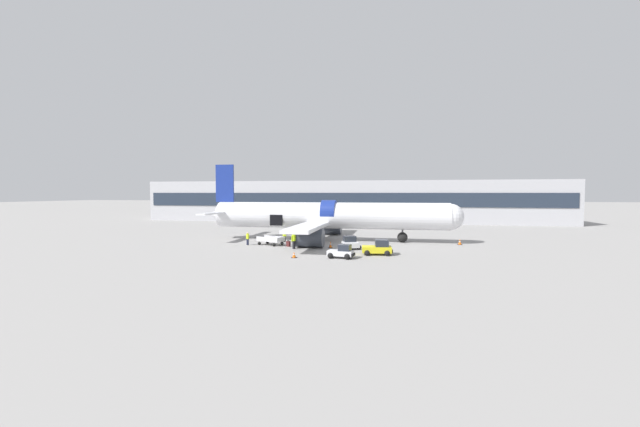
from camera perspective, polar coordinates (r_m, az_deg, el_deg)
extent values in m
plane|color=gray|center=(47.17, -2.19, -4.60)|extent=(500.00, 500.00, 0.00)
cube|color=#B2B2B7|center=(87.47, 4.09, 1.80)|extent=(89.36, 13.00, 8.80)
cube|color=#232D3D|center=(80.96, 3.52, 2.02)|extent=(87.57, 0.16, 2.82)
cylinder|color=silver|center=(51.15, 1.33, -0.28)|extent=(30.37, 3.40, 3.40)
sphere|color=silver|center=(50.80, 18.46, -0.46)|extent=(3.23, 3.23, 3.23)
cone|color=silver|center=(55.80, -14.22, -0.10)|extent=(3.91, 3.13, 3.13)
cylinder|color=navy|center=(51.10, 1.33, 0.06)|extent=(1.82, 3.41, 3.41)
cube|color=navy|center=(55.46, -13.68, 4.29)|extent=(2.55, 0.28, 5.11)
cube|color=silver|center=(52.25, -15.17, 0.05)|extent=(1.24, 7.14, 0.20)
cube|color=silver|center=(58.72, -12.07, 0.41)|extent=(1.24, 7.14, 0.20)
cube|color=silver|center=(44.73, -1.72, -1.96)|extent=(2.95, 12.75, 0.40)
cube|color=silver|center=(58.19, 1.32, -0.81)|extent=(2.95, 12.75, 0.40)
cylinder|color=#333842|center=(44.64, -1.52, -3.55)|extent=(3.16, 2.14, 2.14)
cylinder|color=#333842|center=(58.42, 1.54, -1.99)|extent=(3.16, 2.14, 2.14)
cube|color=black|center=(51.15, -6.39, -0.97)|extent=(1.70, 0.12, 1.40)
cylinder|color=#56565B|center=(50.53, 11.91, -2.38)|extent=(0.22, 0.22, 1.80)
sphere|color=black|center=(50.63, 11.90, -3.40)|extent=(1.30, 1.30, 1.30)
cylinder|color=#56565B|center=(49.57, -2.61, -2.43)|extent=(0.22, 0.22, 1.80)
sphere|color=black|center=(49.66, -2.61, -3.46)|extent=(1.30, 1.30, 1.30)
cylinder|color=#56565B|center=(54.22, -1.40, -1.95)|extent=(0.22, 0.22, 1.80)
sphere|color=black|center=(54.31, -1.40, -2.90)|extent=(1.30, 1.30, 1.30)
cube|color=silver|center=(43.95, 4.46, -4.50)|extent=(2.28, 2.71, 0.54)
cube|color=#232833|center=(44.27, 4.33, -3.69)|extent=(1.61, 1.44, 0.63)
cube|color=black|center=(45.12, 4.08, -4.44)|extent=(1.35, 0.62, 0.27)
sphere|color=black|center=(44.92, 5.13, -4.63)|extent=(0.56, 0.56, 0.56)
sphere|color=black|center=(44.56, 3.29, -4.69)|extent=(0.56, 0.56, 0.56)
sphere|color=black|center=(43.42, 5.66, -4.90)|extent=(0.56, 0.56, 0.56)
sphere|color=black|center=(43.06, 3.76, -4.96)|extent=(0.56, 0.56, 0.56)
cube|color=silver|center=(37.78, 3.00, -5.77)|extent=(2.57, 1.56, 0.50)
cube|color=#232833|center=(37.59, 3.63, -4.97)|extent=(1.23, 1.19, 0.60)
cube|color=black|center=(37.47, 4.86, -6.00)|extent=(0.28, 1.11, 0.25)
sphere|color=black|center=(37.04, 3.97, -6.27)|extent=(0.56, 0.56, 0.56)
sphere|color=black|center=(38.15, 4.44, -6.00)|extent=(0.56, 0.56, 0.56)
sphere|color=black|center=(37.51, 1.53, -6.15)|extent=(0.56, 0.56, 0.56)
sphere|color=black|center=(38.60, 2.07, -5.88)|extent=(0.56, 0.56, 0.56)
cube|color=yellow|center=(40.20, 8.23, -5.18)|extent=(3.08, 1.97, 0.61)
cube|color=#232833|center=(40.14, 8.97, -4.26)|extent=(1.46, 1.54, 0.69)
cube|color=black|center=(40.33, 10.38, -5.34)|extent=(0.28, 1.49, 0.30)
sphere|color=black|center=(39.53, 9.74, -5.71)|extent=(0.56, 0.56, 0.56)
sphere|color=black|center=(41.08, 9.55, -5.38)|extent=(0.56, 0.56, 0.56)
sphere|color=black|center=(39.41, 6.86, -5.72)|extent=(0.56, 0.56, 0.56)
sphere|color=black|center=(40.97, 6.78, -5.39)|extent=(0.56, 0.56, 0.56)
cube|color=silver|center=(47.44, -7.19, -3.97)|extent=(3.55, 2.57, 0.05)
cube|color=silver|center=(46.42, -5.69, -3.77)|extent=(0.60, 1.43, 0.51)
cube|color=silver|center=(46.85, -7.76, -3.72)|extent=(2.97, 1.20, 0.51)
cube|color=silver|center=(47.96, -6.64, -3.55)|extent=(2.97, 1.20, 0.51)
cube|color=#333338|center=(46.18, -5.21, -4.41)|extent=(0.87, 0.40, 0.06)
sphere|color=black|center=(46.19, -6.71, -4.53)|extent=(0.40, 0.40, 0.40)
sphere|color=black|center=(47.36, -5.55, -4.34)|extent=(0.40, 0.40, 0.40)
sphere|color=black|center=(47.63, -8.82, -4.32)|extent=(0.40, 0.40, 0.40)
sphere|color=black|center=(48.77, -7.65, -4.14)|extent=(0.40, 0.40, 0.40)
cube|color=black|center=(47.34, -7.16, -3.77)|extent=(0.48, 0.43, 0.30)
cube|color=#4C1E1E|center=(47.77, -7.43, -3.65)|extent=(0.35, 0.23, 0.40)
cylinder|color=black|center=(44.00, -3.82, -4.57)|extent=(0.46, 0.46, 0.89)
cylinder|color=#B7E019|center=(43.90, -3.83, -3.54)|extent=(0.59, 0.59, 0.70)
sphere|color=#9E7556|center=(43.85, -3.83, -2.92)|extent=(0.25, 0.25, 0.25)
cylinder|color=#B7E019|center=(43.76, -4.09, -3.66)|extent=(0.19, 0.19, 0.64)
cylinder|color=#B7E019|center=(44.05, -3.56, -3.62)|extent=(0.19, 0.19, 0.64)
cylinder|color=#2D2D33|center=(46.90, -3.73, -4.10)|extent=(0.46, 0.46, 0.89)
cylinder|color=#B7E019|center=(46.81, -3.74, -3.14)|extent=(0.59, 0.59, 0.70)
sphere|color=tan|center=(46.76, -3.74, -2.57)|extent=(0.25, 0.25, 0.25)
cylinder|color=#B7E019|center=(46.93, -3.47, -3.22)|extent=(0.19, 0.19, 0.64)
cylinder|color=#B7E019|center=(46.71, -4.00, -3.25)|extent=(0.19, 0.19, 0.64)
cylinder|color=#1E2338|center=(47.88, -10.48, -4.08)|extent=(0.37, 0.37, 0.75)
cylinder|color=#CCE523|center=(47.81, -10.49, -3.28)|extent=(0.48, 0.48, 0.59)
sphere|color=beige|center=(47.76, -10.49, -2.80)|extent=(0.21, 0.21, 0.21)
cylinder|color=#CCE523|center=(48.02, -10.52, -3.33)|extent=(0.15, 0.15, 0.55)
cylinder|color=#CCE523|center=(47.61, -10.46, -3.38)|extent=(0.15, 0.15, 0.55)
cylinder|color=black|center=(50.02, -5.19, -3.72)|extent=(0.37, 0.37, 0.78)
cylinder|color=#CCE523|center=(49.94, -5.19, -2.93)|extent=(0.47, 0.47, 0.61)
sphere|color=beige|center=(49.90, -5.20, -2.46)|extent=(0.21, 0.21, 0.21)
cylinder|color=#CCE523|center=(50.08, -5.39, -2.99)|extent=(0.15, 0.15, 0.56)
cylinder|color=#CCE523|center=(49.82, -5.00, -3.02)|extent=(0.15, 0.15, 0.56)
cube|color=#4C1E1E|center=(45.92, -4.63, -4.43)|extent=(0.56, 0.48, 0.62)
cube|color=black|center=(45.87, -4.63, -3.97)|extent=(0.28, 0.18, 0.12)
cube|color=black|center=(50.30, 19.67, -4.28)|extent=(0.54, 0.54, 0.03)
cone|color=orange|center=(50.26, 19.68, -3.91)|extent=(0.40, 0.40, 0.68)
cylinder|color=white|center=(50.26, 19.68, -3.87)|extent=(0.23, 0.23, 0.08)
cube|color=black|center=(38.10, -3.79, -6.41)|extent=(0.51, 0.51, 0.03)
cone|color=orange|center=(38.05, -3.79, -6.00)|extent=(0.38, 0.38, 0.59)
cylinder|color=white|center=(38.05, -3.79, -5.96)|extent=(0.22, 0.22, 0.07)
cube|color=black|center=(44.74, 1.53, -4.99)|extent=(0.47, 0.47, 0.03)
cone|color=orange|center=(44.69, 1.53, -4.53)|extent=(0.35, 0.35, 0.76)
cylinder|color=white|center=(44.69, 1.53, -4.48)|extent=(0.20, 0.20, 0.09)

